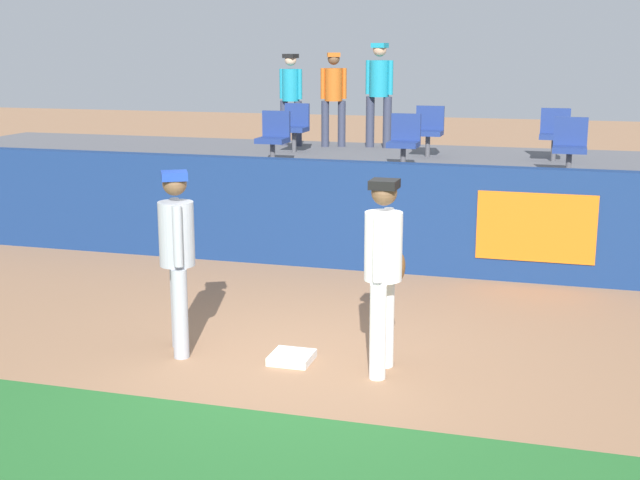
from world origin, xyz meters
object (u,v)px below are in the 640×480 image
Objects in this scene: seat_front_right at (570,144)px; seat_front_center at (404,139)px; seat_back_left at (295,125)px; seat_back_center at (429,128)px; seat_back_right at (555,132)px; spectator_capped at (334,93)px; player_runner_visitor at (177,249)px; spectator_casual at (291,93)px; player_fielder_home at (384,263)px; first_base at (292,357)px; seat_front_left at (274,135)px; spectator_hooded at (379,88)px.

seat_front_right and seat_front_center have the same top height.
seat_back_left is 1.00× the size of seat_back_center.
seat_back_left and seat_back_center have the same top height.
seat_back_right is 4.11m from spectator_capped.
player_runner_visitor is 7.06m from seat_back_left.
seat_back_left is 1.08m from spectator_casual.
seat_back_left reaches higher than player_fielder_home.
spectator_capped is at bearing -160.09° from player_fielder_home.
first_base is 5.36m from seat_front_center.
seat_back_left is 1.81m from seat_front_left.
spectator_capped is (-1.71, 7.84, 2.14)m from first_base.
seat_back_center is 2.05m from seat_back_right.
seat_back_center is at bearing 140.62° from player_runner_visitor.
seat_front_left is (-2.14, -1.80, -0.00)m from seat_back_center.
seat_back_left and seat_front_left have the same top height.
first_base is at bearing -116.09° from seat_front_right.
player_fielder_home is 2.19× the size of seat_back_right.
seat_back_center is at bearing 135.42° from spectator_capped.
seat_front_right is 1.00× the size of seat_front_center.
seat_front_left is 2.79m from spectator_casual.
seat_front_right and seat_front_left have the same top height.
spectator_capped is at bearing 154.08° from seat_back_center.
seat_front_left is at bearing 180.00° from seat_front_center.
seat_back_center is 1.63m from spectator_hooded.
seat_back_center reaches higher than player_runner_visitor.
player_runner_visitor is 5.35m from seat_front_center.
first_base is at bearing -91.43° from seat_front_center.
seat_front_right is 4.46m from spectator_hooded.
seat_back_left is (-2.15, 6.91, 1.62)m from first_base.
spectator_casual is (-5.02, 2.68, 0.50)m from seat_front_right.
spectator_casual is at bearing -15.05° from spectator_capped.
spectator_casual is at bearing 102.36° from seat_front_left.
seat_front_center is at bearing -169.86° from player_fielder_home.
first_base is 0.48× the size of seat_back_center.
spectator_hooded is at bearing 96.30° from first_base.
seat_back_right is at bearing 40.15° from seat_front_center.
first_base is 8.31m from spectator_hooded.
seat_front_center reaches higher than first_base.
seat_front_left is at bearing 78.80° from spectator_hooded.
seat_back_right is 4.88m from spectator_casual.
spectator_capped reaches higher than seat_back_center.
spectator_casual is (-1.64, -0.16, -0.11)m from spectator_hooded.
spectator_hooded is (-3.14, 1.04, 0.62)m from seat_back_right.
player_runner_visitor is 8.10m from spectator_hooded.
spectator_casual is at bearing 134.59° from seat_front_center.
seat_back_center is 1.80m from seat_front_center.
player_fielder_home is 2.19× the size of seat_front_right.
first_base is at bearing 120.40° from spectator_casual.
seat_front_right is (4.66, -1.80, 0.00)m from seat_back_left.
spectator_capped is at bearing 166.78° from seat_back_right.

